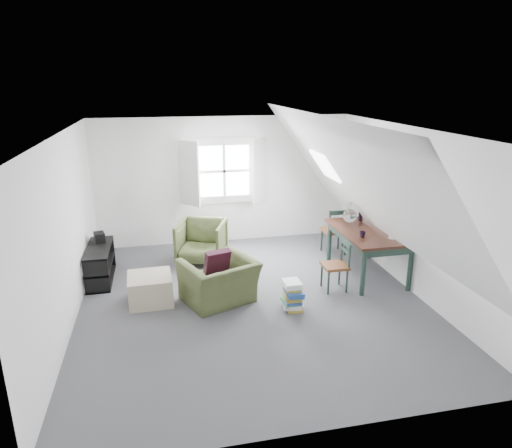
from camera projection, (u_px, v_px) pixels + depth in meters
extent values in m
plane|color=#4C4B50|center=(252.00, 300.00, 6.84)|extent=(5.50, 5.50, 0.00)
plane|color=white|center=(252.00, 132.00, 6.08)|extent=(5.50, 5.50, 0.00)
plane|color=white|center=(224.00, 181.00, 9.02)|extent=(5.00, 0.00, 5.00)
plane|color=white|center=(317.00, 314.00, 3.90)|extent=(5.00, 0.00, 5.00)
plane|color=white|center=(65.00, 233.00, 5.96)|extent=(0.00, 5.50, 5.50)
plane|color=white|center=(412.00, 211.00, 6.96)|extent=(0.00, 5.50, 5.50)
plane|color=white|center=(137.00, 190.00, 5.99)|extent=(3.19, 5.50, 4.48)
plane|color=white|center=(356.00, 180.00, 6.61)|extent=(3.19, 5.50, 4.48)
cube|color=white|center=(224.00, 171.00, 8.95)|extent=(1.30, 0.04, 1.30)
cube|color=white|center=(190.00, 174.00, 8.66)|extent=(0.35, 0.35, 1.25)
cube|color=white|center=(259.00, 171.00, 8.93)|extent=(0.35, 0.35, 1.25)
cube|color=white|center=(224.00, 171.00, 8.94)|extent=(1.00, 0.02, 1.00)
cube|color=white|center=(224.00, 171.00, 8.92)|extent=(1.08, 0.04, 0.05)
cube|color=white|center=(224.00, 171.00, 8.92)|extent=(0.05, 0.04, 1.08)
cube|color=white|center=(325.00, 166.00, 7.83)|extent=(0.35, 0.75, 0.47)
imported|color=#424C29|center=(220.00, 301.00, 6.82)|extent=(1.25, 1.18, 0.65)
imported|color=#424C29|center=(202.00, 261.00, 8.34)|extent=(1.04, 1.06, 0.75)
cube|color=#380F21|center=(217.00, 262.00, 6.78)|extent=(0.42, 0.32, 0.39)
cube|color=tan|center=(150.00, 289.00, 6.74)|extent=(0.66, 0.66, 0.42)
cube|color=black|center=(369.00, 232.00, 7.51)|extent=(0.95, 1.58, 0.04)
cube|color=#1F342B|center=(368.00, 236.00, 7.54)|extent=(0.84, 1.48, 0.13)
cylinder|color=#1F342B|center=(363.00, 273.00, 6.90)|extent=(0.07, 0.07, 0.75)
cylinder|color=#1F342B|center=(410.00, 268.00, 7.05)|extent=(0.07, 0.07, 0.75)
cylinder|color=#1F342B|center=(330.00, 242.00, 8.21)|extent=(0.07, 0.07, 0.75)
cylinder|color=#1F342B|center=(370.00, 239.00, 8.37)|extent=(0.07, 0.07, 0.75)
sphere|color=silver|center=(350.00, 216.00, 7.86)|extent=(0.24, 0.24, 0.24)
cylinder|color=silver|center=(350.00, 207.00, 7.81)|extent=(0.08, 0.08, 0.13)
cylinder|color=black|center=(361.00, 214.00, 8.01)|extent=(0.07, 0.07, 0.23)
cylinder|color=#3F2D1E|center=(362.00, 200.00, 7.93)|extent=(0.03, 0.05, 0.41)
cylinder|color=#3F2D1E|center=(362.00, 200.00, 7.94)|extent=(0.04, 0.06, 0.41)
cylinder|color=#3F2D1E|center=(361.00, 201.00, 7.92)|extent=(0.05, 0.07, 0.41)
imported|color=black|center=(362.00, 237.00, 7.18)|extent=(0.12, 0.12, 0.10)
cube|color=white|center=(393.00, 237.00, 7.12)|extent=(0.14, 0.12, 0.04)
cube|color=#613015|center=(334.00, 230.00, 8.58)|extent=(0.42, 0.42, 0.05)
cylinder|color=#1F342B|center=(338.00, 239.00, 8.84)|extent=(0.04, 0.04, 0.43)
cylinder|color=#1F342B|center=(345.00, 245.00, 8.52)|extent=(0.04, 0.04, 0.43)
cylinder|color=#1F342B|center=(322.00, 240.00, 8.77)|extent=(0.04, 0.04, 0.43)
cylinder|color=#1F342B|center=(328.00, 246.00, 8.46)|extent=(0.04, 0.04, 0.43)
cylinder|color=#1F342B|center=(347.00, 222.00, 8.37)|extent=(0.04, 0.04, 0.45)
cylinder|color=#1F342B|center=(330.00, 223.00, 8.30)|extent=(0.04, 0.04, 0.45)
cube|color=#1F342B|center=(339.00, 213.00, 8.28)|extent=(0.34, 0.03, 0.08)
cube|color=#1F342B|center=(339.00, 220.00, 8.32)|extent=(0.34, 0.03, 0.06)
cube|color=#613015|center=(335.00, 266.00, 7.08)|extent=(0.37, 0.37, 0.04)
cylinder|color=#1F342B|center=(322.00, 275.00, 7.26)|extent=(0.03, 0.03, 0.38)
cylinder|color=#1F342B|center=(339.00, 273.00, 7.32)|extent=(0.03, 0.03, 0.38)
cylinder|color=#1F342B|center=(328.00, 283.00, 6.98)|extent=(0.03, 0.03, 0.38)
cylinder|color=#1F342B|center=(347.00, 281.00, 7.04)|extent=(0.03, 0.03, 0.38)
cylinder|color=#1F342B|center=(342.00, 250.00, 7.20)|extent=(0.03, 0.03, 0.40)
cylinder|color=#1F342B|center=(350.00, 257.00, 6.92)|extent=(0.03, 0.03, 0.40)
cube|color=#1F342B|center=(346.00, 244.00, 7.01)|extent=(0.03, 0.30, 0.07)
cube|color=#1F342B|center=(346.00, 251.00, 7.04)|extent=(0.03, 0.30, 0.05)
cube|color=black|center=(102.00, 279.00, 7.56)|extent=(0.37, 1.12, 0.03)
cube|color=black|center=(100.00, 264.00, 7.48)|extent=(0.37, 1.12, 0.03)
cube|color=black|center=(98.00, 248.00, 7.39)|extent=(0.37, 1.12, 0.03)
cube|color=black|center=(96.00, 277.00, 6.97)|extent=(0.37, 0.03, 0.56)
cube|color=black|center=(104.00, 252.00, 7.98)|extent=(0.37, 0.03, 0.56)
cube|color=#264C99|center=(99.00, 281.00, 7.22)|extent=(0.17, 0.19, 0.20)
cube|color=red|center=(102.00, 271.00, 7.61)|extent=(0.17, 0.22, 0.20)
cube|color=white|center=(98.00, 262.00, 7.27)|extent=(0.17, 0.20, 0.19)
cube|color=black|center=(100.00, 238.00, 7.60)|extent=(0.21, 0.25, 0.18)
cube|color=#B29933|center=(294.00, 308.00, 6.58)|extent=(0.22, 0.30, 0.04)
cube|color=white|center=(291.00, 305.00, 6.58)|extent=(0.29, 0.32, 0.04)
cube|color=white|center=(294.00, 303.00, 6.56)|extent=(0.24, 0.32, 0.04)
cube|color=#337F4C|center=(291.00, 301.00, 6.54)|extent=(0.24, 0.30, 0.03)
cube|color=#264C99|center=(293.00, 300.00, 6.52)|extent=(0.26, 0.34, 0.03)
cube|color=#B29933|center=(292.00, 298.00, 6.53)|extent=(0.23, 0.30, 0.03)
cube|color=#B29933|center=(292.00, 295.00, 6.54)|extent=(0.26, 0.33, 0.04)
cube|color=#264C99|center=(295.00, 294.00, 6.50)|extent=(0.26, 0.34, 0.04)
cube|color=#264C99|center=(294.00, 291.00, 6.48)|extent=(0.27, 0.33, 0.04)
cube|color=#B29933|center=(292.00, 287.00, 6.52)|extent=(0.24, 0.31, 0.04)
cube|color=white|center=(292.00, 285.00, 6.50)|extent=(0.25, 0.28, 0.05)
cube|color=white|center=(292.00, 282.00, 6.49)|extent=(0.25, 0.29, 0.03)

